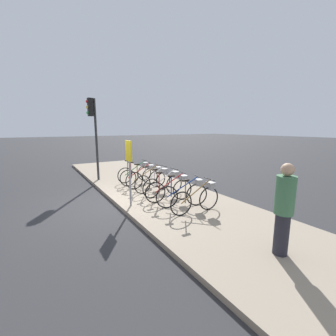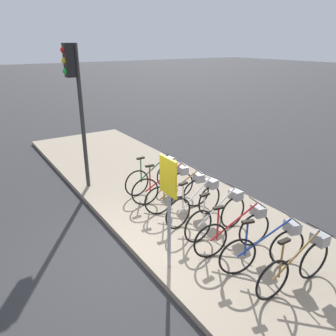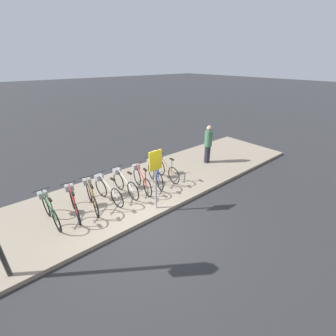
{
  "view_description": "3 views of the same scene",
  "coord_description": "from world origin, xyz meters",
  "px_view_note": "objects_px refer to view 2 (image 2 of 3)",
  "views": [
    {
      "loc": [
        6.77,
        -2.11,
        2.45
      ],
      "look_at": [
        1.31,
        1.21,
        1.29
      ],
      "focal_mm": 24.0,
      "sensor_mm": 36.0,
      "label": 1
    },
    {
      "loc": [
        4.48,
        -2.24,
        3.7
      ],
      "look_at": [
        -0.76,
        1.19,
        1.27
      ],
      "focal_mm": 35.0,
      "sensor_mm": 36.0,
      "label": 2
    },
    {
      "loc": [
        -2.83,
        -4.5,
        4.38
      ],
      "look_at": [
        1.19,
        0.39,
        1.33
      ],
      "focal_mm": 24.0,
      "sensor_mm": 36.0,
      "label": 3
    }
  ],
  "objects_px": {
    "parked_bicycle_3": "(198,201)",
    "traffic_light": "(75,88)",
    "parked_bicycle_5": "(238,229)",
    "parked_bicycle_0": "(156,174)",
    "parked_bicycle_2": "(182,192)",
    "parked_bicycle_7": "(299,262)",
    "parked_bicycle_4": "(220,213)",
    "sign_post": "(169,195)",
    "parked_bicycle_6": "(268,246)",
    "parked_bicycle_1": "(167,184)"
  },
  "relations": [
    {
      "from": "parked_bicycle_4",
      "to": "traffic_light",
      "type": "height_order",
      "value": "traffic_light"
    },
    {
      "from": "parked_bicycle_1",
      "to": "parked_bicycle_7",
      "type": "relative_size",
      "value": 0.99
    },
    {
      "from": "parked_bicycle_2",
      "to": "parked_bicycle_7",
      "type": "height_order",
      "value": "same"
    },
    {
      "from": "traffic_light",
      "to": "parked_bicycle_4",
      "type": "bearing_deg",
      "value": 22.1
    },
    {
      "from": "parked_bicycle_1",
      "to": "sign_post",
      "type": "relative_size",
      "value": 0.81
    },
    {
      "from": "parked_bicycle_0",
      "to": "parked_bicycle_1",
      "type": "xyz_separation_m",
      "value": [
        0.65,
        -0.08,
        0.0
      ]
    },
    {
      "from": "sign_post",
      "to": "parked_bicycle_0",
      "type": "bearing_deg",
      "value": 152.76
    },
    {
      "from": "parked_bicycle_1",
      "to": "parked_bicycle_6",
      "type": "xyz_separation_m",
      "value": [
        3.02,
        0.03,
        0.0
      ]
    },
    {
      "from": "parked_bicycle_1",
      "to": "parked_bicycle_5",
      "type": "bearing_deg",
      "value": -0.71
    },
    {
      "from": "parked_bicycle_2",
      "to": "sign_post",
      "type": "distance_m",
      "value": 2.24
    },
    {
      "from": "parked_bicycle_3",
      "to": "sign_post",
      "type": "distance_m",
      "value": 1.93
    },
    {
      "from": "parked_bicycle_1",
      "to": "parked_bicycle_4",
      "type": "relative_size",
      "value": 0.99
    },
    {
      "from": "parked_bicycle_1",
      "to": "parked_bicycle_7",
      "type": "height_order",
      "value": "same"
    },
    {
      "from": "parked_bicycle_2",
      "to": "parked_bicycle_3",
      "type": "xyz_separation_m",
      "value": [
        0.54,
        0.02,
        0.0
      ]
    },
    {
      "from": "parked_bicycle_2",
      "to": "parked_bicycle_6",
      "type": "relative_size",
      "value": 1.02
    },
    {
      "from": "parked_bicycle_4",
      "to": "sign_post",
      "type": "distance_m",
      "value": 1.72
    },
    {
      "from": "parked_bicycle_3",
      "to": "parked_bicycle_1",
      "type": "bearing_deg",
      "value": -177.05
    },
    {
      "from": "parked_bicycle_1",
      "to": "sign_post",
      "type": "bearing_deg",
      "value": -32.42
    },
    {
      "from": "parked_bicycle_5",
      "to": "parked_bicycle_6",
      "type": "height_order",
      "value": "same"
    },
    {
      "from": "parked_bicycle_0",
      "to": "parked_bicycle_4",
      "type": "height_order",
      "value": "same"
    },
    {
      "from": "parked_bicycle_6",
      "to": "sign_post",
      "type": "relative_size",
      "value": 0.79
    },
    {
      "from": "parked_bicycle_0",
      "to": "parked_bicycle_3",
      "type": "bearing_deg",
      "value": -0.89
    },
    {
      "from": "parked_bicycle_4",
      "to": "parked_bicycle_6",
      "type": "xyz_separation_m",
      "value": [
        1.26,
        -0.07,
        0.0
      ]
    },
    {
      "from": "parked_bicycle_1",
      "to": "parked_bicycle_3",
      "type": "height_order",
      "value": "same"
    },
    {
      "from": "parked_bicycle_1",
      "to": "sign_post",
      "type": "distance_m",
      "value": 2.64
    },
    {
      "from": "parked_bicycle_2",
      "to": "parked_bicycle_3",
      "type": "distance_m",
      "value": 0.54
    },
    {
      "from": "parked_bicycle_2",
      "to": "parked_bicycle_4",
      "type": "xyz_separation_m",
      "value": [
        1.2,
        0.07,
        0.0
      ]
    },
    {
      "from": "parked_bicycle_3",
      "to": "traffic_light",
      "type": "height_order",
      "value": "traffic_light"
    },
    {
      "from": "parked_bicycle_4",
      "to": "sign_post",
      "type": "relative_size",
      "value": 0.81
    },
    {
      "from": "parked_bicycle_3",
      "to": "parked_bicycle_5",
      "type": "xyz_separation_m",
      "value": [
        1.27,
        -0.09,
        0.0
      ]
    },
    {
      "from": "parked_bicycle_4",
      "to": "parked_bicycle_5",
      "type": "relative_size",
      "value": 1.01
    },
    {
      "from": "parked_bicycle_6",
      "to": "sign_post",
      "type": "distance_m",
      "value": 1.88
    },
    {
      "from": "parked_bicycle_1",
      "to": "parked_bicycle_3",
      "type": "bearing_deg",
      "value": 2.95
    },
    {
      "from": "parked_bicycle_0",
      "to": "parked_bicycle_6",
      "type": "height_order",
      "value": "same"
    },
    {
      "from": "parked_bicycle_0",
      "to": "parked_bicycle_3",
      "type": "distance_m",
      "value": 1.75
    },
    {
      "from": "parked_bicycle_5",
      "to": "parked_bicycle_7",
      "type": "relative_size",
      "value": 0.99
    },
    {
      "from": "parked_bicycle_4",
      "to": "parked_bicycle_0",
      "type": "bearing_deg",
      "value": -179.66
    },
    {
      "from": "parked_bicycle_2",
      "to": "traffic_light",
      "type": "bearing_deg",
      "value": -149.92
    },
    {
      "from": "parked_bicycle_7",
      "to": "traffic_light",
      "type": "height_order",
      "value": "traffic_light"
    },
    {
      "from": "traffic_light",
      "to": "parked_bicycle_5",
      "type": "bearing_deg",
      "value": 17.6
    },
    {
      "from": "traffic_light",
      "to": "parked_bicycle_7",
      "type": "bearing_deg",
      "value": 14.98
    },
    {
      "from": "traffic_light",
      "to": "sign_post",
      "type": "bearing_deg",
      "value": 0.71
    },
    {
      "from": "parked_bicycle_1",
      "to": "traffic_light",
      "type": "relative_size",
      "value": 0.45
    },
    {
      "from": "parked_bicycle_0",
      "to": "traffic_light",
      "type": "bearing_deg",
      "value": -130.01
    },
    {
      "from": "parked_bicycle_2",
      "to": "parked_bicycle_1",
      "type": "bearing_deg",
      "value": -176.61
    },
    {
      "from": "sign_post",
      "to": "parked_bicycle_3",
      "type": "bearing_deg",
      "value": 125.58
    },
    {
      "from": "parked_bicycle_0",
      "to": "parked_bicycle_6",
      "type": "xyz_separation_m",
      "value": [
        3.67,
        -0.05,
        0.0
      ]
    },
    {
      "from": "parked_bicycle_3",
      "to": "parked_bicycle_6",
      "type": "distance_m",
      "value": 1.92
    },
    {
      "from": "parked_bicycle_0",
      "to": "parked_bicycle_2",
      "type": "height_order",
      "value": "same"
    },
    {
      "from": "parked_bicycle_4",
      "to": "parked_bicycle_7",
      "type": "relative_size",
      "value": 1.0
    }
  ]
}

